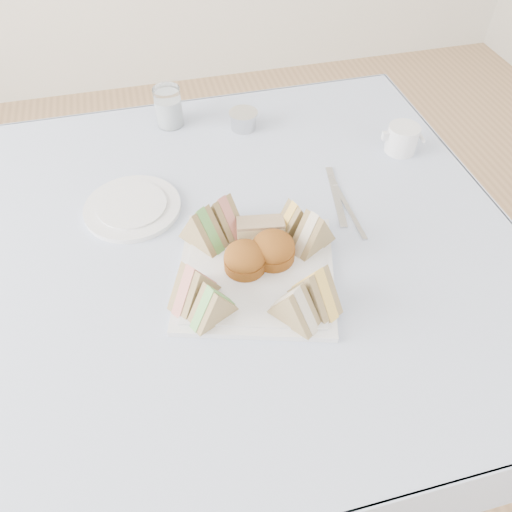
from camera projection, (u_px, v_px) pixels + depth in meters
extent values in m
plane|color=#9E7751|center=(252.00, 407.00, 1.51)|extent=(4.00, 4.00, 0.00)
cube|color=brown|center=(251.00, 340.00, 1.24)|extent=(0.90, 0.90, 0.74)
cube|color=silver|center=(249.00, 235.00, 0.96)|extent=(1.02, 1.02, 0.01)
cube|color=silver|center=(256.00, 273.00, 0.89)|extent=(0.34, 0.34, 0.01)
cylinder|color=#9B4C1C|center=(245.00, 258.00, 0.87)|extent=(0.09, 0.09, 0.05)
cylinder|color=#9B4C1C|center=(273.00, 249.00, 0.88)|extent=(0.09, 0.09, 0.05)
cube|color=beige|center=(260.00, 229.00, 0.92)|extent=(0.09, 0.05, 0.04)
cylinder|color=silver|center=(133.00, 208.00, 1.00)|extent=(0.20, 0.20, 0.01)
cylinder|color=white|center=(168.00, 107.00, 1.18)|extent=(0.07, 0.07, 0.09)
cylinder|color=#B7B7B7|center=(243.00, 121.00, 1.19)|extent=(0.09, 0.09, 0.04)
cube|color=#B7B7B7|center=(336.00, 196.00, 1.03)|extent=(0.05, 0.19, 0.00)
cube|color=#B7B7B7|center=(350.00, 211.00, 1.00)|extent=(0.01, 0.16, 0.00)
cylinder|color=silver|center=(402.00, 139.00, 1.12)|extent=(0.08, 0.08, 0.06)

